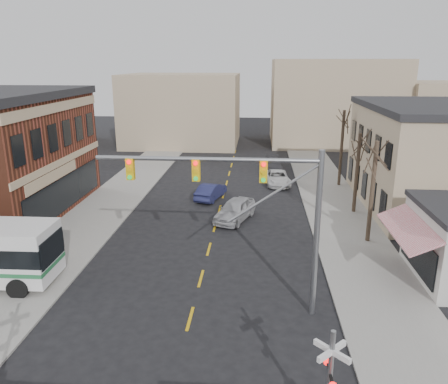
% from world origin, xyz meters
% --- Properties ---
extents(ground, '(160.00, 160.00, 0.00)m').
position_xyz_m(ground, '(0.00, 0.00, 0.00)').
color(ground, black).
rests_on(ground, ground).
extents(sidewalk_west, '(5.00, 60.00, 0.12)m').
position_xyz_m(sidewalk_west, '(-9.50, 20.00, 0.06)').
color(sidewalk_west, gray).
rests_on(sidewalk_west, ground).
extents(sidewalk_east, '(5.00, 60.00, 0.12)m').
position_xyz_m(sidewalk_east, '(9.50, 20.00, 0.06)').
color(sidewalk_east, gray).
rests_on(sidewalk_east, ground).
extents(tree_east_a, '(0.28, 0.28, 6.75)m').
position_xyz_m(tree_east_a, '(10.50, 12.00, 3.50)').
color(tree_east_a, '#382B21').
rests_on(tree_east_a, sidewalk_east).
extents(tree_east_b, '(0.28, 0.28, 6.30)m').
position_xyz_m(tree_east_b, '(10.80, 18.00, 3.27)').
color(tree_east_b, '#382B21').
rests_on(tree_east_b, sidewalk_east).
extents(tree_east_c, '(0.28, 0.28, 7.20)m').
position_xyz_m(tree_east_c, '(11.00, 26.00, 3.72)').
color(tree_east_c, '#382B21').
rests_on(tree_east_c, sidewalk_east).
extents(traffic_signal_mast, '(10.18, 0.30, 8.00)m').
position_xyz_m(traffic_signal_mast, '(2.99, 2.97, 5.75)').
color(traffic_signal_mast, gray).
rests_on(traffic_signal_mast, ground).
extents(car_a, '(3.46, 5.20, 1.64)m').
position_xyz_m(car_a, '(1.39, 15.60, 0.82)').
color(car_a, '#A2A2A7').
rests_on(car_a, ground).
extents(car_b, '(2.59, 4.56, 1.42)m').
position_xyz_m(car_b, '(-1.02, 20.80, 0.71)').
color(car_b, '#1B1E45').
rests_on(car_b, ground).
extents(car_c, '(2.68, 5.05, 1.35)m').
position_xyz_m(car_c, '(5.00, 26.00, 0.68)').
color(car_c, silver).
rests_on(car_c, ground).
extents(car_d, '(2.09, 4.67, 1.33)m').
position_xyz_m(car_d, '(4.78, 32.18, 0.66)').
color(car_d, '#38373C').
rests_on(car_d, ground).
extents(pedestrian_near, '(0.59, 0.74, 1.77)m').
position_xyz_m(pedestrian_near, '(-8.66, 4.84, 1.01)').
color(pedestrian_near, '#524741').
rests_on(pedestrian_near, sidewalk_west).
extents(pedestrian_far, '(1.07, 1.14, 1.86)m').
position_xyz_m(pedestrian_far, '(-11.28, 7.49, 1.05)').
color(pedestrian_far, '#2F3B53').
rests_on(pedestrian_far, sidewalk_west).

